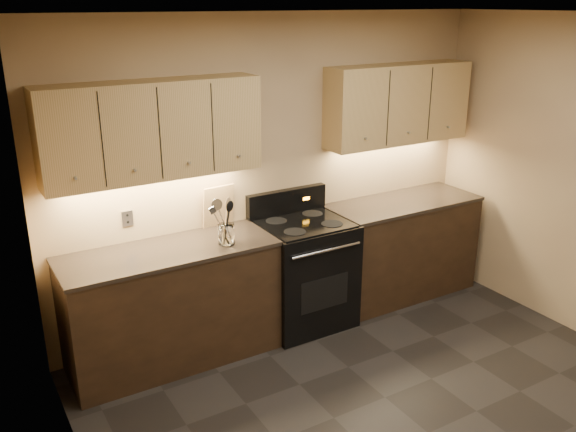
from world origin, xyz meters
name	(u,v)px	position (x,y,z in m)	size (l,w,h in m)	color
ceiling	(468,16)	(0.00, 0.00, 2.60)	(4.00, 4.00, 0.00)	silver
wall_back	(276,172)	(0.00, 2.00, 1.30)	(4.00, 0.04, 2.60)	tan
wall_left	(101,343)	(-2.00, 0.00, 1.30)	(0.04, 4.00, 2.60)	tan
counter_left	(172,305)	(-1.10, 1.70, 0.47)	(1.62, 0.62, 0.93)	black
counter_right	(400,247)	(1.18, 1.70, 0.47)	(1.46, 0.62, 0.93)	black
stove	(303,271)	(0.08, 1.68, 0.48)	(0.76, 0.68, 1.14)	black
upper_cab_left	(153,130)	(-1.10, 1.85, 1.80)	(1.60, 0.30, 0.70)	tan
upper_cab_right	(398,104)	(1.18, 1.85, 1.80)	(1.44, 0.30, 0.70)	tan
outlet_plate	(127,218)	(-1.30, 1.99, 1.12)	(0.09, 0.01, 0.12)	#B2B5BA
utensil_crock	(226,235)	(-0.68, 1.58, 1.00)	(0.13, 0.13, 0.16)	white
cutting_board	(218,206)	(-0.56, 1.97, 1.10)	(0.27, 0.02, 0.34)	tan
wooden_spoon	(223,222)	(-0.71, 1.57, 1.11)	(0.06, 0.06, 0.34)	tan
black_spoon	(224,221)	(-0.68, 1.60, 1.11)	(0.06, 0.06, 0.32)	black
steel_spatula	(227,219)	(-0.65, 1.60, 1.12)	(0.08, 0.08, 0.34)	silver
steel_skimmer	(231,221)	(-0.65, 1.56, 1.12)	(0.09, 0.09, 0.34)	silver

